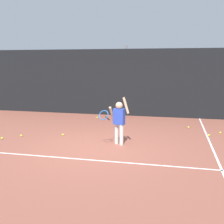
% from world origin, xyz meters
% --- Properties ---
extents(ground_plane, '(20.00, 20.00, 0.00)m').
position_xyz_m(ground_plane, '(0.00, 0.00, 0.00)').
color(ground_plane, brown).
extents(court_line_baseline, '(9.00, 0.05, 0.00)m').
position_xyz_m(court_line_baseline, '(0.00, -0.96, 0.00)').
color(court_line_baseline, white).
rests_on(court_line_baseline, ground).
extents(court_line_sideline, '(0.05, 9.00, 0.00)m').
position_xyz_m(court_line_sideline, '(3.10, 1.00, 0.00)').
color(court_line_sideline, white).
rests_on(court_line_sideline, ground).
extents(back_fence_windscreen, '(13.83, 0.08, 2.84)m').
position_xyz_m(back_fence_windscreen, '(0.00, 4.78, 1.42)').
color(back_fence_windscreen, black).
rests_on(back_fence_windscreen, ground).
extents(fence_post_1, '(0.09, 0.09, 2.99)m').
position_xyz_m(fence_post_1, '(0.00, 4.84, 1.50)').
color(fence_post_1, slate).
rests_on(fence_post_1, ground).
extents(tennis_player, '(0.82, 0.57, 1.35)m').
position_xyz_m(tennis_player, '(0.56, 0.44, 0.73)').
color(tennis_player, silver).
rests_on(tennis_player, ground).
extents(tennis_ball_0, '(0.07, 0.07, 0.07)m').
position_xyz_m(tennis_ball_0, '(-2.96, 0.18, 0.03)').
color(tennis_ball_0, '#CCE033').
rests_on(tennis_ball_0, ground).
extents(tennis_ball_1, '(0.07, 0.07, 0.07)m').
position_xyz_m(tennis_ball_1, '(-0.09, 3.14, 0.03)').
color(tennis_ball_1, '#CCE033').
rests_on(tennis_ball_1, ground).
extents(tennis_ball_2, '(0.07, 0.07, 0.07)m').
position_xyz_m(tennis_ball_2, '(2.58, 2.89, 0.03)').
color(tennis_ball_2, '#CCE033').
rests_on(tennis_ball_2, ground).
extents(tennis_ball_3, '(0.07, 0.07, 0.07)m').
position_xyz_m(tennis_ball_3, '(-1.33, 0.96, 0.03)').
color(tennis_ball_3, '#CCE033').
rests_on(tennis_ball_3, ground).
extents(tennis_ball_4, '(0.07, 0.07, 0.07)m').
position_xyz_m(tennis_ball_4, '(3.16, 1.91, 0.03)').
color(tennis_ball_4, '#CCE033').
rests_on(tennis_ball_4, ground).
extents(tennis_ball_5, '(0.07, 0.07, 0.07)m').
position_xyz_m(tennis_ball_5, '(-1.03, 3.88, 0.03)').
color(tennis_ball_5, '#CCE033').
rests_on(tennis_ball_5, ground).
extents(tennis_ball_6, '(0.07, 0.07, 0.07)m').
position_xyz_m(tennis_ball_6, '(-2.56, 0.58, 0.03)').
color(tennis_ball_6, '#CCE033').
rests_on(tennis_ball_6, ground).
extents(tennis_ball_7, '(0.07, 0.07, 0.07)m').
position_xyz_m(tennis_ball_7, '(3.55, 2.32, 0.03)').
color(tennis_ball_7, '#CCE033').
rests_on(tennis_ball_7, ground).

